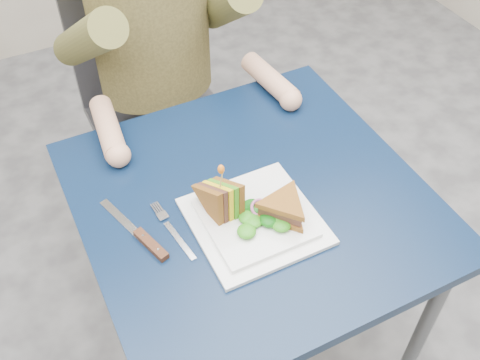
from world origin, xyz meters
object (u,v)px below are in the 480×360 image
table (252,219)px  chair (150,89)px  sandwich_flat (284,208)px  knife (145,239)px  plate (255,220)px  fork (173,232)px  sandwich_upright (222,200)px

table → chair: 0.73m
sandwich_flat → knife: size_ratio=0.81×
plate → knife: size_ratio=1.20×
fork → knife: (-0.06, 0.01, 0.00)m
chair → fork: chair is taller
sandwich_upright → fork: (-0.11, 0.01, -0.05)m
sandwich_flat → knife: (-0.28, 0.08, -0.04)m
sandwich_flat → fork: bearing=160.6°
table → knife: (-0.26, -0.01, 0.09)m
sandwich_flat → fork: (-0.22, 0.08, -0.04)m
knife → chair: bearing=70.7°
chair → sandwich_flat: chair is taller
table → chair: (0.00, 0.72, -0.11)m
sandwich_upright → knife: 0.18m
chair → sandwich_upright: (-0.09, -0.75, 0.24)m
chair → fork: 0.79m
table → sandwich_upright: bearing=-163.7°
table → knife: size_ratio=3.47×
sandwich_upright → fork: 0.12m
plate → sandwich_upright: bearing=140.4°
sandwich_flat → sandwich_upright: bearing=147.4°
table → plate: plate is taller
knife → plate: bearing=-14.3°
chair → table: bearing=-90.0°
table → fork: bearing=-174.9°
plate → fork: size_ratio=1.45×
chair → plate: 0.82m
sandwich_upright → knife: (-0.17, 0.01, -0.05)m
plate → sandwich_flat: size_ratio=1.48×
plate → sandwich_flat: bearing=-24.4°
table → chair: bearing=90.0°
table → sandwich_flat: size_ratio=4.27×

